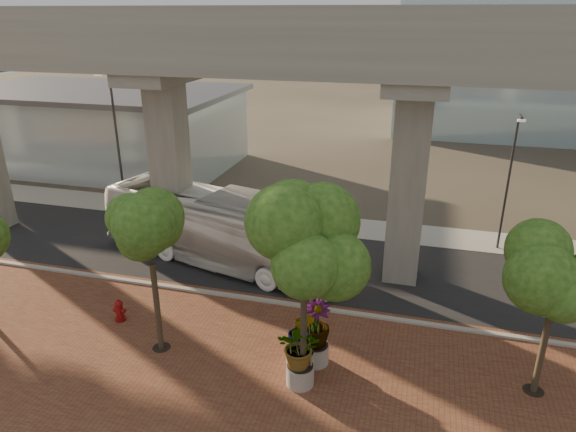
# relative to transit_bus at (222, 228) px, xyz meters

# --- Properties ---
(ground) EXTENTS (160.00, 160.00, 0.00)m
(ground) POSITION_rel_transit_bus_xyz_m (3.01, -1.30, -1.89)
(ground) COLOR #3A342A
(ground) RESTS_ON ground
(brick_plaza) EXTENTS (70.00, 13.00, 0.06)m
(brick_plaza) POSITION_rel_transit_bus_xyz_m (3.01, -9.30, -1.86)
(brick_plaza) COLOR brown
(brick_plaza) RESTS_ON ground
(asphalt_road) EXTENTS (90.00, 8.00, 0.04)m
(asphalt_road) POSITION_rel_transit_bus_xyz_m (3.01, 0.70, -1.87)
(asphalt_road) COLOR black
(asphalt_road) RESTS_ON ground
(curb_strip) EXTENTS (70.00, 0.25, 0.16)m
(curb_strip) POSITION_rel_transit_bus_xyz_m (3.01, -3.30, -1.81)
(curb_strip) COLOR #A1A096
(curb_strip) RESTS_ON ground
(far_sidewalk) EXTENTS (90.00, 3.00, 0.06)m
(far_sidewalk) POSITION_rel_transit_bus_xyz_m (3.01, 6.20, -1.86)
(far_sidewalk) COLOR #A1A096
(far_sidewalk) RESTS_ON ground
(transit_viaduct) EXTENTS (72.00, 5.60, 12.40)m
(transit_viaduct) POSITION_rel_transit_bus_xyz_m (3.01, 0.70, 5.39)
(transit_viaduct) COLOR gray
(transit_viaduct) RESTS_ON ground
(station_pavilion) EXTENTS (23.00, 13.00, 6.30)m
(station_pavilion) POSITION_rel_transit_bus_xyz_m (-16.99, 14.70, 1.32)
(station_pavilion) COLOR #ADBFC6
(station_pavilion) RESTS_ON ground
(transit_bus) EXTENTS (13.95, 6.53, 3.79)m
(transit_bus) POSITION_rel_transit_bus_xyz_m (0.00, 0.00, 0.00)
(transit_bus) COLOR silver
(transit_bus) RESTS_ON ground
(fire_hydrant) EXTENTS (0.50, 0.45, 1.01)m
(fire_hydrant) POSITION_rel_transit_bus_xyz_m (-2.09, -6.34, -1.35)
(fire_hydrant) COLOR maroon
(fire_hydrant) RESTS_ON ground
(planter_front) EXTENTS (2.15, 2.15, 2.37)m
(planter_front) POSITION_rel_transit_bus_xyz_m (6.19, -8.19, -0.40)
(planter_front) COLOR #9D998E
(planter_front) RESTS_ON ground
(planter_right) EXTENTS (2.42, 2.42, 2.59)m
(planter_right) POSITION_rel_transit_bus_xyz_m (6.44, -6.89, -0.27)
(planter_right) COLOR gray
(planter_right) RESTS_ON ground
(planter_left) EXTENTS (2.26, 2.26, 2.48)m
(planter_left) POSITION_rel_transit_bus_xyz_m (6.01, -7.43, -0.33)
(planter_left) COLOR #AEAB9D
(planter_left) RESTS_ON ground
(street_tree_near_west) EXTENTS (3.47, 3.47, 6.24)m
(street_tree_near_west) POSITION_rel_transit_bus_xyz_m (0.50, -7.61, 2.80)
(street_tree_near_west) COLOR #4A3B2A
(street_tree_near_west) RESTS_ON ground
(street_tree_near_east) EXTENTS (3.72, 3.72, 7.07)m
(street_tree_near_east) POSITION_rel_transit_bus_xyz_m (6.30, -8.26, 3.52)
(street_tree_near_east) COLOR #4A3B2A
(street_tree_near_east) RESTS_ON ground
(street_tree_far_east) EXTENTS (3.83, 3.83, 6.35)m
(street_tree_far_east) POSITION_rel_transit_bus_xyz_m (14.01, -6.42, 2.75)
(street_tree_far_east) COLOR #4A3B2A
(street_tree_far_east) RESTS_ON ground
(streetlamp_west) EXTENTS (0.44, 1.29, 8.91)m
(streetlamp_west) POSITION_rel_transit_bus_xyz_m (-9.20, 5.40, 3.30)
(streetlamp_west) COLOR #2F2F34
(streetlamp_west) RESTS_ON ground
(streetlamp_east) EXTENTS (0.37, 1.07, 7.39)m
(streetlamp_east) POSITION_rel_transit_bus_xyz_m (13.97, 5.39, 2.42)
(streetlamp_east) COLOR #2A2A2E
(streetlamp_east) RESTS_ON ground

